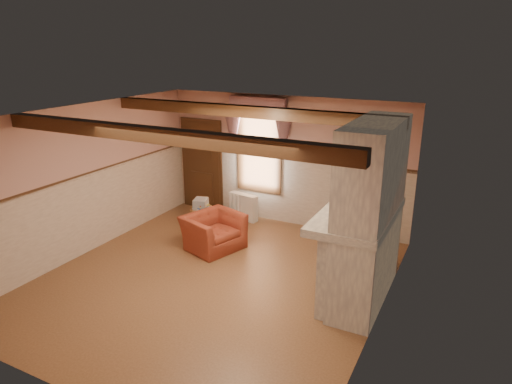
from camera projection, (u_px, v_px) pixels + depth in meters
The scene contains 26 objects.
floor at pixel (213, 279), 7.77m from camera, with size 5.50×6.00×0.01m, color brown.
ceiling at pixel (208, 115), 6.90m from camera, with size 5.50×6.00×0.01m, color silver.
wall_back at pixel (285, 161), 9.87m from camera, with size 5.50×0.02×2.80m, color tan.
wall_front at pixel (57, 287), 4.79m from camera, with size 5.50×0.02×2.80m, color tan.
wall_left at pixel (86, 180), 8.51m from camera, with size 0.02×6.00×2.80m, color tan.
wall_right at pixel (383, 233), 6.15m from camera, with size 0.02×6.00×2.80m, color tan.
wainscot at pixel (212, 239), 7.54m from camera, with size 5.50×6.00×1.50m, color beige, non-canonical shape.
chair_rail at pixel (210, 196), 7.30m from camera, with size 5.50×6.00×0.08m, color black, non-canonical shape.
firebox at pixel (339, 266), 7.28m from camera, with size 0.20×0.95×0.90m, color black.
armchair at pixel (213, 232), 8.87m from camera, with size 1.05×0.92×0.68m, color maroon.
side_table at pixel (202, 220), 9.65m from camera, with size 0.48×0.48×0.55m, color brown.
book_stack at pixel (201, 203), 9.50m from camera, with size 0.26×0.32×0.20m, color #B7AD8C.
radiator at pixel (243, 207), 10.34m from camera, with size 0.70×0.18×0.60m, color silver.
bowl at pixel (361, 205), 7.02m from camera, with size 0.33×0.33×0.08m, color brown.
mantel_clock at pixel (367, 195), 7.30m from camera, with size 0.14×0.24×0.20m, color black.
oil_lamp at pixel (366, 195), 7.19m from camera, with size 0.11×0.11×0.28m, color #BF8735.
candle_red at pixel (348, 219), 6.36m from camera, with size 0.06×0.06×0.16m, color #B42B16.
jar_yellow at pixel (348, 220), 6.37m from camera, with size 0.06×0.06×0.12m, color gold.
fireplace at pixel (370, 215), 6.80m from camera, with size 0.85×2.00×2.80m, color gray.
mantel at pixel (358, 215), 6.89m from camera, with size 1.05×2.05×0.12m, color gray.
overmantel_mirror at pixel (348, 175), 6.78m from camera, with size 0.06×1.44×1.04m, color silver.
door at pixel (202, 166), 10.84m from camera, with size 1.10×0.10×2.10m, color black.
window at pixel (259, 147), 10.03m from camera, with size 1.06×0.08×2.02m, color white.
window_drapes at pixel (258, 121), 9.76m from camera, with size 1.30×0.14×1.40m, color gray.
ceiling_beam_front at pixel (158, 135), 5.91m from camera, with size 5.50×0.18×0.20m, color black.
ceiling_beam_back at pixel (245, 111), 7.94m from camera, with size 5.50×0.18×0.20m, color black.
Camera 1 is at (3.78, -5.83, 3.85)m, focal length 32.00 mm.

